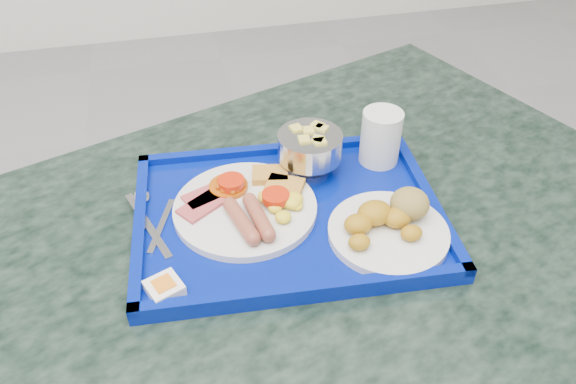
% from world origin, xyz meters
% --- Properties ---
extents(table, '(1.39, 1.15, 0.75)m').
position_xyz_m(table, '(0.53, 0.52, 0.56)').
color(table, slate).
rests_on(table, floor).
extents(tray, '(0.49, 0.38, 0.03)m').
position_xyz_m(tray, '(0.52, 0.55, 0.76)').
color(tray, '#021584').
rests_on(tray, table).
extents(main_plate, '(0.22, 0.22, 0.03)m').
position_xyz_m(main_plate, '(0.46, 0.56, 0.77)').
color(main_plate, silver).
rests_on(main_plate, tray).
extents(bread_plate, '(0.18, 0.18, 0.06)m').
position_xyz_m(bread_plate, '(0.65, 0.47, 0.78)').
color(bread_plate, silver).
rests_on(bread_plate, tray).
extents(fruit_bowl, '(0.11, 0.11, 0.07)m').
position_xyz_m(fruit_bowl, '(0.58, 0.64, 0.81)').
color(fruit_bowl, '#B3B3B6').
rests_on(fruit_bowl, tray).
extents(juice_cup, '(0.07, 0.07, 0.09)m').
position_xyz_m(juice_cup, '(0.70, 0.64, 0.81)').
color(juice_cup, silver).
rests_on(juice_cup, tray).
extents(spoon, '(0.07, 0.15, 0.01)m').
position_xyz_m(spoon, '(0.31, 0.61, 0.77)').
color(spoon, '#B3B3B6').
rests_on(spoon, tray).
extents(knife, '(0.06, 0.16, 0.00)m').
position_xyz_m(knife, '(0.31, 0.57, 0.76)').
color(knife, '#B3B3B6').
rests_on(knife, tray).
extents(jam_packet, '(0.06, 0.06, 0.02)m').
position_xyz_m(jam_packet, '(0.32, 0.43, 0.77)').
color(jam_packet, white).
rests_on(jam_packet, tray).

